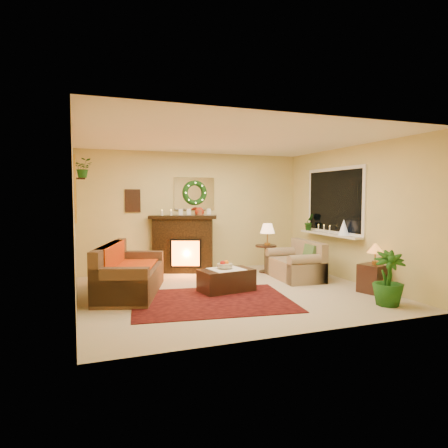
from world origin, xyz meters
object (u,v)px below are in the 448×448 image
object	(u,v)px
fireplace	(183,247)
coffee_table	(226,279)
end_table_square	(373,277)
sofa	(131,268)
side_table_round	(266,257)
loveseat	(295,258)

from	to	relation	value
fireplace	coffee_table	bearing A→B (deg)	-62.06
end_table_square	coffee_table	bearing A→B (deg)	158.09
fireplace	sofa	bearing A→B (deg)	-109.17
fireplace	side_table_round	world-z (taller)	fireplace
loveseat	end_table_square	size ratio (longest dim) A/B	2.68
sofa	fireplace	xyz separation A→B (m)	(1.31, 1.56, 0.12)
side_table_round	end_table_square	bearing A→B (deg)	-68.13
coffee_table	side_table_round	bearing A→B (deg)	34.22
sofa	end_table_square	xyz separation A→B (m)	(3.89, -1.36, -0.16)
fireplace	loveseat	distance (m)	2.40
end_table_square	loveseat	bearing A→B (deg)	114.18
fireplace	side_table_round	distance (m)	1.81
loveseat	coffee_table	distance (m)	1.76
side_table_round	coffee_table	bearing A→B (deg)	-136.80
fireplace	end_table_square	bearing A→B (deg)	-27.85
sofa	fireplace	size ratio (longest dim) A/B	1.54
coffee_table	sofa	bearing A→B (deg)	155.81
loveseat	end_table_square	distance (m)	1.63
fireplace	coffee_table	xyz separation A→B (m)	(0.25, -1.99, -0.34)
end_table_square	sofa	bearing A→B (deg)	160.71
sofa	coffee_table	xyz separation A→B (m)	(1.56, -0.42, -0.22)
side_table_round	coffee_table	size ratio (longest dim) A/B	0.65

